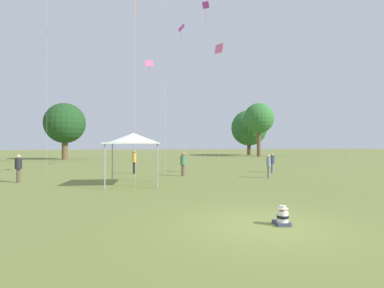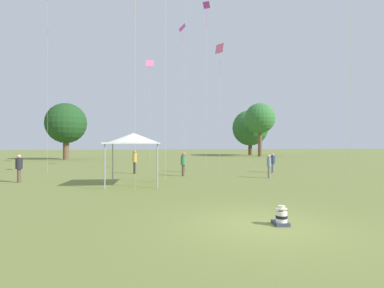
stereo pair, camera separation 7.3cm
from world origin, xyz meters
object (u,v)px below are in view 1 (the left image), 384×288
person_standing_5 (184,160)px  distant_tree_2 (249,128)px  person_standing_3 (134,160)px  kite_0 (149,68)px  kite_7 (206,19)px  person_standing_4 (18,166)px  kite_1 (219,54)px  person_standing_0 (272,161)px  person_standing_1 (269,164)px  distant_tree_0 (65,123)px  seated_toddler (282,217)px  canopy_tent (133,139)px  person_standing_2 (183,162)px  distant_tree_1 (259,119)px  kite_5 (182,35)px

person_standing_5 → distant_tree_2: (24.38, 36.46, 5.10)m
person_standing_3 → person_standing_5: 4.11m
kite_0 → kite_7: 8.81m
person_standing_4 → person_standing_5: bearing=128.0°
kite_1 → distant_tree_2: kite_1 is taller
person_standing_4 → person_standing_0: bearing=112.4°
person_standing_1 → distant_tree_0: 36.02m
seated_toddler → kite_0: (-0.58, 22.43, 9.64)m
canopy_tent → distant_tree_0: size_ratio=0.39×
person_standing_1 → distant_tree_2: 47.34m
person_standing_2 → distant_tree_1: bearing=116.1°
person_standing_1 → kite_5: kite_5 is taller
person_standing_1 → kite_0: 16.11m
person_standing_3 → distant_tree_0: 27.62m
kite_1 → distant_tree_0: size_ratio=1.23×
person_standing_5 → canopy_tent: canopy_tent is taller
person_standing_0 → person_standing_2: bearing=-43.8°
person_standing_2 → kite_1: 9.92m
person_standing_0 → person_standing_4: bearing=-43.6°
canopy_tent → kite_5: 19.13m
distant_tree_0 → distant_tree_2: size_ratio=0.87×
person_standing_2 → person_standing_3: person_standing_3 is taller
person_standing_0 → person_standing_5: person_standing_5 is taller
person_standing_3 → kite_1: (6.96, -0.20, 8.69)m
person_standing_0 → kite_0: size_ratio=0.14×
person_standing_5 → distant_tree_0: bearing=5.1°
kite_7 → distant_tree_2: bearing=-44.5°
person_standing_0 → canopy_tent: bearing=-26.5°
person_standing_4 → distant_tree_1: 47.82m
canopy_tent → distant_tree_2: (29.11, 43.74, 3.51)m
person_standing_1 → kite_5: (-2.78, 12.92, 12.93)m
person_standing_5 → kite_0: size_ratio=0.15×
distant_tree_0 → canopy_tent: bearing=-77.0°
person_standing_3 → distant_tree_0: size_ratio=0.21×
person_standing_5 → kite_7: size_ratio=0.09×
seated_toddler → distant_tree_2: bearing=75.2°
person_standing_3 → distant_tree_0: (-8.20, 26.00, 4.47)m
person_standing_1 → kite_1: bearing=161.0°
canopy_tent → distant_tree_0: (-7.55, 32.81, 3.01)m
person_standing_3 → kite_1: size_ratio=0.17×
seated_toddler → distant_tree_1: 52.21m
person_standing_3 → kite_7: (8.28, 7.21, 14.86)m
person_standing_4 → kite_1: kite_1 is taller
person_standing_0 → kite_7: size_ratio=0.09×
person_standing_1 → person_standing_2: person_standing_2 is taller
distant_tree_2 → seated_toddler: bearing=-115.9°
canopy_tent → person_standing_1: bearing=7.4°
canopy_tent → kite_1: 12.40m
seated_toddler → person_standing_3: size_ratio=0.31×
person_standing_1 → distant_tree_2: distant_tree_2 is taller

